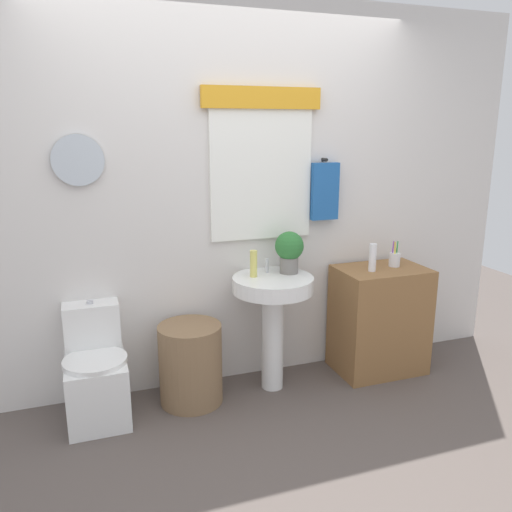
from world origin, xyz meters
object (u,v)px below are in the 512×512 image
pedestal_sink (273,304)px  lotion_bottle (373,258)px  toothbrush_cup (395,259)px  soap_bottle (254,264)px  wooden_cabinet (379,319)px  laundry_hamper (191,364)px  toilet (96,374)px  potted_plant (289,250)px

pedestal_sink → lotion_bottle: 0.78m
toothbrush_cup → lotion_bottle: bearing=-164.9°
soap_bottle → toothbrush_cup: 1.08m
wooden_cabinet → soap_bottle: size_ratio=4.37×
laundry_hamper → lotion_bottle: 1.45m
pedestal_sink → lotion_bottle: lotion_bottle is taller
toilet → lotion_bottle: size_ratio=3.64×
toilet → toothbrush_cup: size_ratio=3.88×
laundry_hamper → potted_plant: size_ratio=1.86×
potted_plant → wooden_cabinet: bearing=-4.9°
laundry_hamper → soap_bottle: size_ratio=2.96×
laundry_hamper → toothbrush_cup: bearing=0.8°
laundry_hamper → wooden_cabinet: size_ratio=0.68×
wooden_cabinet → laundry_hamper: bearing=180.0°
potted_plant → laundry_hamper: bearing=-175.2°
toilet → laundry_hamper: bearing=-3.0°
soap_bottle → potted_plant: (0.26, 0.01, 0.07)m
wooden_cabinet → toothbrush_cup: 0.46m
soap_bottle → lotion_bottle: 0.86m
laundry_hamper → soap_bottle: 0.78m
pedestal_sink → soap_bottle: (-0.12, 0.05, 0.28)m
toilet → wooden_cabinet: 2.01m
wooden_cabinet → soap_bottle: (-0.96, 0.05, 0.50)m
pedestal_sink → wooden_cabinet: pedestal_sink is taller
laundry_hamper → toothbrush_cup: 1.63m
lotion_bottle → wooden_cabinet: bearing=19.7°
lotion_bottle → toothbrush_cup: size_ratio=1.06×
toilet → potted_plant: 1.48m
lotion_bottle → laundry_hamper: bearing=178.2°
wooden_cabinet → lotion_bottle: bearing=-160.3°
soap_bottle → pedestal_sink: bearing=-22.6°
lotion_bottle → soap_bottle: bearing=174.0°
soap_bottle → potted_plant: bearing=2.2°
toilet → laundry_hamper: 0.59m
toilet → soap_bottle: soap_bottle is taller
toothbrush_cup → pedestal_sink: bearing=-178.8°
toilet → potted_plant: (1.31, 0.03, 0.69)m
toilet → potted_plant: size_ratio=2.49×
toilet → toothbrush_cup: bearing=-0.3°
laundry_hamper → potted_plant: potted_plant is taller
lotion_bottle → toothbrush_cup: 0.24m
pedestal_sink → toothbrush_cup: toothbrush_cup is taller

